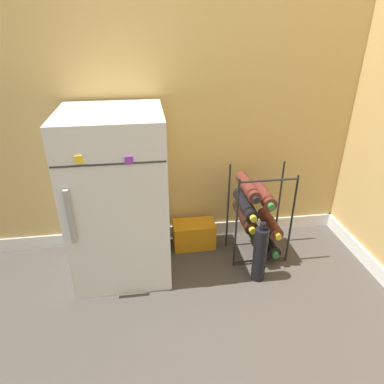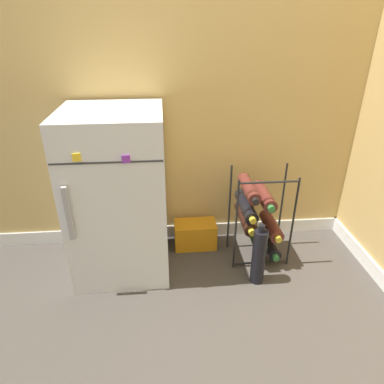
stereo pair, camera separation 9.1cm
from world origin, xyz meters
name	(u,v)px [view 1 (the left image)]	position (x,y,z in m)	size (l,w,h in m)	color
ground_plane	(231,305)	(0.00, 0.00, 0.00)	(14.00, 14.00, 0.00)	#423D38
wall_back	(212,34)	(0.00, 0.68, 1.24)	(6.74, 0.07, 2.50)	tan
mini_fridge	(118,197)	(-0.55, 0.39, 0.46)	(0.51, 0.50, 0.92)	silver
wine_rack	(256,215)	(0.23, 0.40, 0.28)	(0.34, 0.32, 0.57)	black
soda_box	(194,234)	(-0.12, 0.54, 0.08)	(0.26, 0.15, 0.17)	orange
loose_bottle_floor	(260,254)	(0.19, 0.18, 0.17)	(0.08, 0.08, 0.37)	black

